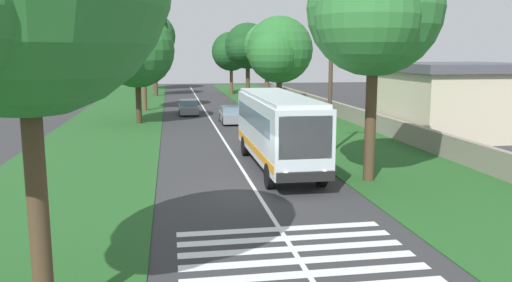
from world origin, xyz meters
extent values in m
plane|color=#333335|center=(0.00, 0.00, 0.00)|extent=(160.00, 160.00, 0.00)
cube|color=#235623|center=(15.00, 8.20, 0.02)|extent=(120.00, 8.00, 0.04)
cube|color=#235623|center=(15.00, -8.20, 0.02)|extent=(120.00, 8.00, 0.04)
cube|color=silver|center=(15.00, 0.00, 0.00)|extent=(110.00, 0.16, 0.01)
cube|color=silver|center=(4.71, -1.80, 2.10)|extent=(11.00, 2.50, 2.90)
cube|color=slate|center=(5.01, -1.80, 2.62)|extent=(9.68, 2.54, 0.85)
cube|color=slate|center=(-0.75, -1.80, 2.45)|extent=(0.08, 2.20, 1.74)
cube|color=orange|center=(4.71, -1.80, 1.10)|extent=(10.78, 2.53, 0.36)
cube|color=silver|center=(4.71, -1.80, 3.64)|extent=(10.56, 2.30, 0.18)
cube|color=black|center=(-0.87, -1.80, 0.87)|extent=(0.16, 2.40, 0.40)
sphere|color=#F2EDCC|center=(-0.81, -1.00, 1.00)|extent=(0.24, 0.24, 0.24)
sphere|color=#F2EDCC|center=(-0.81, -2.60, 1.00)|extent=(0.24, 0.24, 0.24)
cylinder|color=black|center=(0.81, -0.65, 0.55)|extent=(1.10, 0.32, 1.10)
cylinder|color=black|center=(8.21, -0.65, 0.55)|extent=(1.10, 0.32, 1.10)
cylinder|color=black|center=(0.81, -2.95, 0.55)|extent=(1.10, 0.32, 1.10)
cylinder|color=black|center=(8.21, -2.95, 0.55)|extent=(1.10, 0.32, 1.10)
cube|color=silver|center=(-7.98, 0.00, 0.00)|extent=(0.45, 6.80, 0.01)
cube|color=silver|center=(-7.08, 0.00, 0.00)|extent=(0.45, 6.80, 0.01)
cube|color=silver|center=(-6.18, 0.00, 0.00)|extent=(0.45, 6.80, 0.01)
cube|color=silver|center=(-5.28, 0.00, 0.00)|extent=(0.45, 6.80, 0.01)
cube|color=silver|center=(-4.38, 0.00, 0.00)|extent=(0.45, 6.80, 0.01)
cube|color=gray|center=(22.20, -1.52, 0.53)|extent=(4.30, 1.75, 0.70)
cube|color=slate|center=(22.10, -1.52, 1.15)|extent=(2.00, 1.61, 0.55)
cylinder|color=black|center=(20.85, -0.74, 0.32)|extent=(0.64, 0.22, 0.64)
cylinder|color=black|center=(23.55, -0.74, 0.32)|extent=(0.64, 0.22, 0.64)
cylinder|color=black|center=(20.85, -2.30, 0.32)|extent=(0.64, 0.22, 0.64)
cylinder|color=black|center=(23.55, -2.30, 0.32)|extent=(0.64, 0.22, 0.64)
cube|color=gray|center=(29.03, 1.78, 0.53)|extent=(4.30, 1.75, 0.70)
cube|color=slate|center=(28.93, 1.78, 1.15)|extent=(2.00, 1.61, 0.55)
cylinder|color=black|center=(27.68, 2.56, 0.32)|extent=(0.64, 0.22, 0.64)
cylinder|color=black|center=(30.38, 2.56, 0.32)|extent=(0.64, 0.22, 0.64)
cylinder|color=black|center=(27.68, 1.00, 0.32)|extent=(0.64, 0.22, 0.64)
cylinder|color=black|center=(30.38, 1.00, 0.32)|extent=(0.64, 0.22, 0.64)
cylinder|color=#3D2D1E|center=(23.11, 6.06, 2.19)|extent=(0.46, 0.46, 4.31)
sphere|color=#286B2D|center=(23.11, 6.06, 6.02)|extent=(6.11, 6.11, 6.11)
sphere|color=#286B2D|center=(24.95, 6.06, 5.57)|extent=(3.36, 3.36, 3.36)
sphere|color=#286B2D|center=(21.59, 6.98, 5.57)|extent=(4.24, 4.24, 4.24)
cylinder|color=brown|center=(63.75, 6.06, 3.21)|extent=(0.43, 0.43, 6.34)
sphere|color=#1E5623|center=(63.75, 6.06, 8.40)|extent=(7.35, 7.35, 7.35)
sphere|color=#1E5623|center=(65.95, 6.06, 7.84)|extent=(5.27, 5.27, 5.27)
sphere|color=#1E5623|center=(61.91, 7.16, 7.84)|extent=(4.61, 4.61, 4.61)
cylinder|color=#4C3826|center=(51.47, 5.35, 2.95)|extent=(0.52, 0.52, 5.82)
sphere|color=#1E5623|center=(51.47, 5.35, 7.30)|extent=(5.25, 5.25, 5.25)
sphere|color=#1E5623|center=(53.05, 5.35, 6.91)|extent=(3.53, 3.53, 3.53)
sphere|color=#1E5623|center=(50.16, 6.13, 6.91)|extent=(3.30, 3.30, 3.30)
cylinder|color=#4C3826|center=(-9.74, 6.20, 2.92)|extent=(0.42, 0.42, 5.75)
sphere|color=#337A38|center=(-8.01, 6.20, 6.94)|extent=(3.31, 3.31, 3.31)
cylinder|color=brown|center=(32.94, 6.03, 3.42)|extent=(0.45, 0.45, 6.76)
sphere|color=#19471E|center=(32.94, 6.03, 8.20)|extent=(5.09, 5.09, 5.09)
sphere|color=#19471E|center=(34.46, 6.03, 7.82)|extent=(2.83, 2.83, 2.83)
sphere|color=#19471E|center=(31.67, 6.79, 7.82)|extent=(3.80, 3.80, 3.80)
cylinder|color=brown|center=(52.74, -5.14, 2.28)|extent=(0.46, 0.46, 4.48)
sphere|color=#19471E|center=(52.74, -5.14, 6.02)|extent=(5.45, 5.45, 5.45)
sphere|color=#19471E|center=(54.38, -5.14, 5.61)|extent=(3.11, 3.11, 3.11)
sphere|color=#19471E|center=(51.38, -4.33, 5.61)|extent=(3.81, 3.81, 3.81)
cylinder|color=#4C3826|center=(21.22, -5.38, 2.31)|extent=(0.47, 0.47, 4.53)
sphere|color=#286B2D|center=(21.22, -5.38, 6.06)|extent=(5.40, 5.40, 5.40)
sphere|color=#286B2D|center=(22.84, -5.38, 5.65)|extent=(3.29, 3.29, 3.29)
sphere|color=#286B2D|center=(19.87, -4.57, 5.65)|extent=(3.79, 3.79, 3.79)
cylinder|color=#4C3826|center=(40.04, -5.60, 2.59)|extent=(0.50, 0.50, 5.10)
sphere|color=#19471E|center=(40.04, -5.60, 6.61)|extent=(5.34, 5.34, 5.34)
sphere|color=#19471E|center=(41.65, -5.60, 6.21)|extent=(3.56, 3.56, 3.56)
sphere|color=#19471E|center=(38.71, -4.80, 6.21)|extent=(3.13, 3.13, 3.13)
cylinder|color=brown|center=(30.07, -6.03, 2.63)|extent=(0.46, 0.46, 5.17)
sphere|color=#337A38|center=(30.07, -6.03, 6.48)|extent=(4.61, 4.61, 4.61)
sphere|color=#337A38|center=(31.46, -6.03, 6.13)|extent=(3.19, 3.19, 3.19)
sphere|color=#337A38|center=(28.92, -5.34, 6.13)|extent=(3.07, 3.07, 3.07)
cylinder|color=#4C3826|center=(1.39, -5.37, 3.06)|extent=(0.50, 0.50, 6.04)
sphere|color=#337A38|center=(1.39, -5.37, 7.70)|extent=(5.90, 5.90, 5.90)
sphere|color=#337A38|center=(3.16, -5.37, 7.26)|extent=(3.82, 3.82, 3.82)
sphere|color=#337A38|center=(-0.08, -4.48, 7.26)|extent=(4.31, 4.31, 4.31)
cylinder|color=#473828|center=(7.92, -5.52, 4.27)|extent=(0.24, 0.24, 8.45)
cube|color=#3D3326|center=(7.92, -5.52, 7.89)|extent=(0.12, 1.40, 0.12)
cube|color=gray|center=(20.00, -11.60, 0.69)|extent=(70.00, 0.40, 1.30)
cube|color=beige|center=(13.62, -16.79, 2.26)|extent=(9.90, 9.36, 4.51)
cube|color=#4C4C56|center=(13.62, -16.79, 4.80)|extent=(10.50, 9.96, 0.57)
camera|label=1|loc=(-20.48, 3.48, 5.76)|focal=36.32mm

